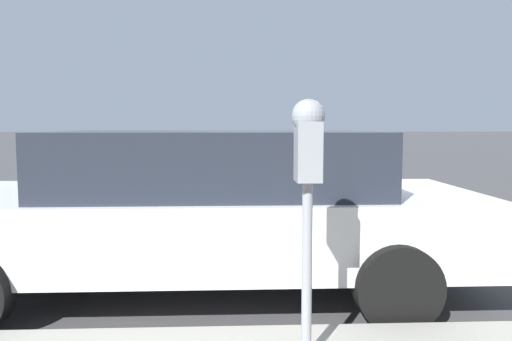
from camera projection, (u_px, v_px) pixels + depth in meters
name	position (u px, v px, depth m)	size (l,w,h in m)	color
ground_plane	(313.00, 257.00, 5.67)	(220.00, 220.00, 0.00)	#424244
parking_meter	(308.00, 163.00, 2.84)	(0.21, 0.19, 1.52)	gray
car_white	(201.00, 207.00, 4.45)	(2.09, 4.97, 1.44)	silver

